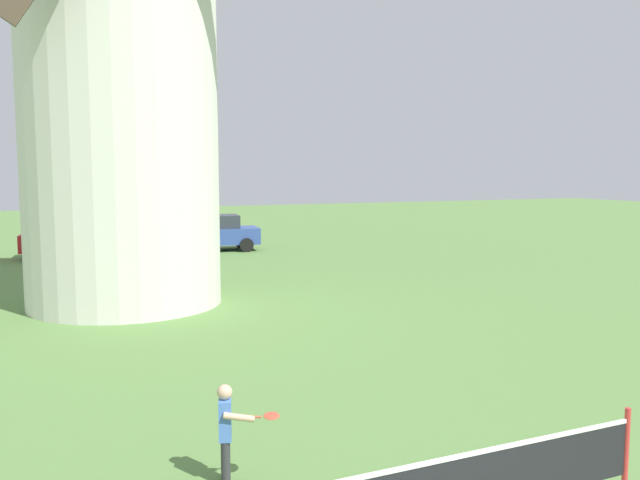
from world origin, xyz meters
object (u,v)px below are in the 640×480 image
Objects in this scene: windmill at (118,15)px; parked_car_red at (73,238)px; parked_car_blue at (213,232)px; player_far at (228,427)px.

windmill reaches higher than parked_car_red.
parked_car_red is at bearing 179.30° from parked_car_blue.
player_far is 0.28× the size of parked_car_red.
windmill is 13.25m from parked_car_blue.
parked_car_blue is (5.04, 10.33, -6.59)m from windmill.
windmill is at bearing -86.11° from parked_car_red.
parked_car_red and parked_car_blue have the same top height.
parked_car_blue reaches higher than player_far.
parked_car_red is 5.75m from parked_car_blue.
parked_car_blue is at bearing 75.74° from player_far.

